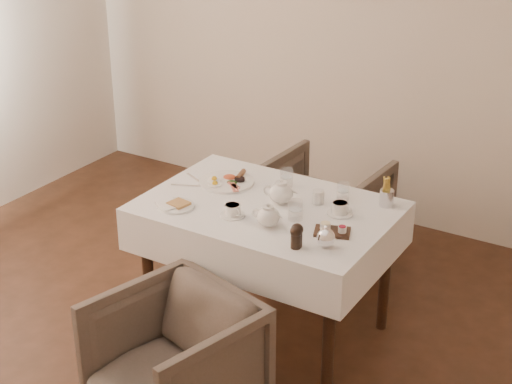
{
  "coord_description": "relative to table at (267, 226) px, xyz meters",
  "views": [
    {
      "loc": [
        2.06,
        -2.27,
        2.5
      ],
      "look_at": [
        0.15,
        0.86,
        0.82
      ],
      "focal_mm": 55.0,
      "sensor_mm": 36.0,
      "label": 1
    }
  ],
  "objects": [
    {
      "name": "breakfast_plate",
      "position": [
        -0.33,
        0.13,
        0.13
      ],
      "size": [
        0.3,
        0.3,
        0.04
      ],
      "rotation": [
        0.0,
        0.0,
        -0.2
      ],
      "color": "white",
      "rests_on": "table"
    },
    {
      "name": "armchair_near",
      "position": [
        -0.0,
        -0.83,
        -0.33
      ],
      "size": [
        0.8,
        0.82,
        0.61
      ],
      "primitive_type": "imported",
      "rotation": [
        0.0,
        0.0,
        -0.27
      ],
      "color": "#4F453A",
      "rests_on": "ground"
    },
    {
      "name": "glass_mid",
      "position": [
        0.2,
        -0.06,
        0.17
      ],
      "size": [
        0.08,
        0.08,
        0.1
      ],
      "primitive_type": "cylinder",
      "rotation": [
        0.0,
        0.0,
        -0.09
      ],
      "color": "silver",
      "rests_on": "table"
    },
    {
      "name": "pepper_mill_left",
      "position": [
        0.34,
        -0.32,
        0.17
      ],
      "size": [
        0.06,
        0.06,
        0.11
      ],
      "primitive_type": null,
      "rotation": [
        0.0,
        0.0,
        -0.17
      ],
      "color": "black",
      "rests_on": "table"
    },
    {
      "name": "teapot_front",
      "position": [
        0.12,
        -0.2,
        0.18
      ],
      "size": [
        0.17,
        0.14,
        0.13
      ],
      "primitive_type": null,
      "rotation": [
        0.0,
        0.0,
        0.14
      ],
      "color": "white",
      "rests_on": "table"
    },
    {
      "name": "cutlery_knife",
      "position": [
        -0.5,
        -0.01,
        0.12
      ],
      "size": [
        0.17,
        0.09,
        0.0
      ],
      "primitive_type": "cube",
      "rotation": [
        0.0,
        0.0,
        1.98
      ],
      "color": "silver",
      "rests_on": "table"
    },
    {
      "name": "teacup_near",
      "position": [
        -0.09,
        -0.19,
        0.15
      ],
      "size": [
        0.13,
        0.13,
        0.06
      ],
      "rotation": [
        0.0,
        0.0,
        -0.43
      ],
      "color": "white",
      "rests_on": "table"
    },
    {
      "name": "glass_left",
      "position": [
        -0.04,
        0.27,
        0.17
      ],
      "size": [
        0.09,
        0.09,
        0.1
      ],
      "primitive_type": "cylinder",
      "rotation": [
        0.0,
        0.0,
        0.33
      ],
      "color": "silver",
      "rests_on": "table"
    },
    {
      "name": "pepper_mill_right",
      "position": [
        0.34,
        -0.31,
        0.18
      ],
      "size": [
        0.07,
        0.07,
        0.12
      ],
      "primitive_type": null,
      "rotation": [
        0.0,
        0.0,
        -0.12
      ],
      "color": "black",
      "rests_on": "table"
    },
    {
      "name": "silver_pot",
      "position": [
        0.46,
        -0.24,
        0.17
      ],
      "size": [
        0.12,
        0.1,
        0.11
      ],
      "primitive_type": null,
      "rotation": [
        0.0,
        0.0,
        -0.18
      ],
      "color": "white",
      "rests_on": "table"
    },
    {
      "name": "fries_cup",
      "position": [
        0.52,
        0.32,
        0.18
      ],
      "size": [
        0.07,
        0.07,
        0.16
      ],
      "rotation": [
        0.0,
        0.0,
        -0.37
      ],
      "color": "silver",
      "rests_on": "table"
    },
    {
      "name": "armchair_far",
      "position": [
        -0.12,
        0.89,
        -0.31
      ],
      "size": [
        0.73,
        0.75,
        0.65
      ],
      "primitive_type": "imported",
      "rotation": [
        0.0,
        0.0,
        3.09
      ],
      "color": "#4F453A",
      "rests_on": "ground"
    },
    {
      "name": "cutlery_fork",
      "position": [
        -0.52,
        0.08,
        0.12
      ],
      "size": [
        0.17,
        0.09,
        0.0
      ],
      "primitive_type": "cube",
      "rotation": [
        0.0,
        0.0,
        1.13
      ],
      "color": "silver",
      "rests_on": "table"
    },
    {
      "name": "condiment_board",
      "position": [
        0.42,
        -0.1,
        0.13
      ],
      "size": [
        0.2,
        0.17,
        0.04
      ],
      "rotation": [
        0.0,
        0.0,
        0.36
      ],
      "color": "black",
      "rests_on": "table"
    },
    {
      "name": "table",
      "position": [
        0.0,
        0.0,
        0.0
      ],
      "size": [
        1.28,
        0.88,
        0.75
      ],
      "color": "black",
      "rests_on": "ground"
    },
    {
      "name": "teapot_centre",
      "position": [
        0.05,
        0.06,
        0.19
      ],
      "size": [
        0.2,
        0.18,
        0.14
      ],
      "primitive_type": null,
      "rotation": [
        0.0,
        0.0,
        0.28
      ],
      "color": "white",
      "rests_on": "table"
    },
    {
      "name": "teacup_far",
      "position": [
        0.36,
        0.1,
        0.15
      ],
      "size": [
        0.13,
        0.13,
        0.06
      ],
      "rotation": [
        0.0,
        0.0,
        -0.1
      ],
      "color": "white",
      "rests_on": "table"
    },
    {
      "name": "side_plate",
      "position": [
        -0.4,
        -0.26,
        0.13
      ],
      "size": [
        0.21,
        0.19,
        0.02
      ],
      "rotation": [
        0.0,
        0.0,
        -0.38
      ],
      "color": "white",
      "rests_on": "table"
    },
    {
      "name": "creamer",
      "position": [
        0.21,
        0.16,
        0.15
      ],
      "size": [
        0.06,
        0.06,
        0.07
      ],
      "primitive_type": "cylinder",
      "rotation": [
        0.0,
        0.0,
        -0.03
      ],
      "color": "white",
      "rests_on": "table"
    },
    {
      "name": "glass_right",
      "position": [
        0.3,
        0.27,
        0.16
      ],
      "size": [
        0.07,
        0.07,
        0.09
      ],
      "primitive_type": "cylinder",
      "rotation": [
        0.0,
        0.0,
        0.08
      ],
      "color": "silver",
      "rests_on": "table"
    }
  ]
}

